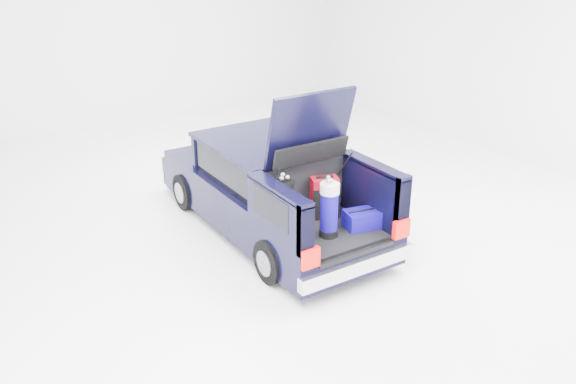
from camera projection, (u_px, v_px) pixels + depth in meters
ground at (271, 229)px, 9.72m from camera, size 14.00×14.00×0.00m
car at (267, 188)px, 9.53m from camera, size 1.87×4.65×2.47m
red_suitcase at (325, 198)px, 8.64m from camera, size 0.44×0.37×0.63m
black_golf_bag at (285, 206)px, 8.15m from camera, size 0.26×0.30×0.85m
blue_golf_bag at (329, 209)px, 8.05m from camera, size 0.29×0.29×0.86m
blue_duffel at (363, 219)px, 8.41m from camera, size 0.56×0.42×0.26m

